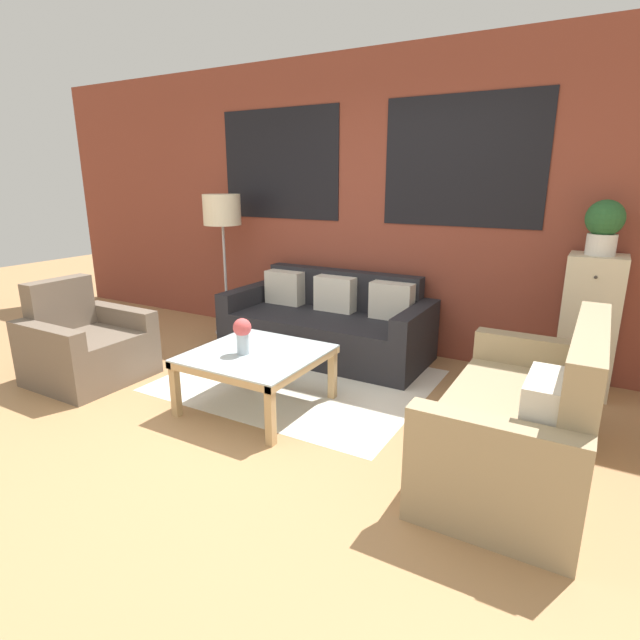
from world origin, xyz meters
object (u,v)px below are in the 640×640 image
drawer_cabinet (589,325)px  settee_vintage (524,424)px  couch_dark (328,325)px  potted_plant (604,225)px  coffee_table (256,360)px  flower_vase (242,333)px  floor_lamp (222,215)px  armchair_corner (86,348)px

drawer_cabinet → settee_vintage: bearing=-99.1°
couch_dark → potted_plant: bearing=5.7°
coffee_table → drawer_cabinet: drawer_cabinet is taller
settee_vintage → flower_vase: (-1.92, -0.13, 0.28)m
potted_plant → flower_vase: size_ratio=1.53×
couch_dark → coffee_table: couch_dark is taller
settee_vintage → floor_lamp: (-3.28, 1.30, 0.98)m
coffee_table → flower_vase: bearing=-127.6°
settee_vintage → flower_vase: settee_vintage is taller
armchair_corner → coffee_table: armchair_corner is taller
floor_lamp → couch_dark: bearing=-2.3°
armchair_corner → coffee_table: 1.62m
couch_dark → flower_vase: couch_dark is taller
couch_dark → coffee_table: size_ratio=2.17×
drawer_cabinet → flower_vase: (-2.15, -1.60, 0.04)m
armchair_corner → potted_plant: bearing=26.0°
drawer_cabinet → potted_plant: (-0.00, 0.00, 0.78)m
drawer_cabinet → armchair_corner: bearing=-154.0°
armchair_corner → drawer_cabinet: 4.11m
settee_vintage → floor_lamp: bearing=158.4°
armchair_corner → flower_vase: bearing=7.4°
couch_dark → armchair_corner: (-1.47, -1.58, -0.01)m
couch_dark → settee_vintage: 2.34m
armchair_corner → coffee_table: size_ratio=0.93×
couch_dark → floor_lamp: bearing=177.7°
coffee_table → settee_vintage: bearing=1.8°
coffee_table → floor_lamp: 2.17m
potted_plant → flower_vase: potted_plant is taller
couch_dark → drawer_cabinet: 2.24m
couch_dark → floor_lamp: (-1.30, 0.05, 1.01)m
settee_vintage → drawer_cabinet: drawer_cabinet is taller
floor_lamp → potted_plant: size_ratio=3.69×
armchair_corner → flower_vase: size_ratio=3.16×
armchair_corner → floor_lamp: size_ratio=0.56×
armchair_corner → coffee_table: bearing=9.8°
coffee_table → floor_lamp: size_ratio=0.60×
coffee_table → flower_vase: 0.24m
drawer_cabinet → potted_plant: potted_plant is taller
settee_vintage → drawer_cabinet: size_ratio=1.39×
drawer_cabinet → couch_dark: bearing=-174.3°
couch_dark → potted_plant: size_ratio=4.82×
coffee_table → potted_plant: (2.09, 1.53, 0.96)m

